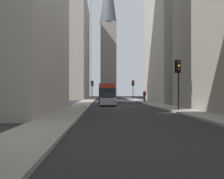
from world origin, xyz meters
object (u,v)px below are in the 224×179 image
pedestrian (145,95)px  discarded_bottle (85,107)px  sedan_silver (108,100)px  delivery_truck (107,93)px  traffic_light_foreground (178,73)px  traffic_light_far_junction (133,85)px  traffic_light_midblock (92,86)px

pedestrian → discarded_bottle: (-17.15, 8.22, -0.86)m
sedan_silver → pedestrian: pedestrian is taller
delivery_truck → discarded_bottle: size_ratio=23.93×
delivery_truck → traffic_light_foreground: 17.59m
traffic_light_far_junction → pedestrian: (-8.78, -0.72, -1.79)m
sedan_silver → traffic_light_foreground: traffic_light_foreground is taller
sedan_silver → traffic_light_far_junction: bearing=-15.5°
pedestrian → discarded_bottle: size_ratio=6.56×
delivery_truck → discarded_bottle: delivery_truck is taller
delivery_truck → pedestrian: delivery_truck is taller
traffic_light_midblock → discarded_bottle: traffic_light_midblock is taller
discarded_bottle → traffic_light_midblock: bearing=0.9°
traffic_light_far_junction → discarded_bottle: (-25.93, 7.50, -2.64)m
sedan_silver → pedestrian: bearing=-30.2°
sedan_silver → pedestrian: 11.99m
sedan_silver → discarded_bottle: (-6.79, 2.19, -0.42)m
traffic_light_foreground → traffic_light_far_junction: (27.65, 0.27, -0.27)m
traffic_light_midblock → traffic_light_far_junction: 7.96m
sedan_silver → discarded_bottle: bearing=162.1°
delivery_truck → discarded_bottle: 15.08m
delivery_truck → pedestrian: (2.27, -6.03, -0.35)m
sedan_silver → traffic_light_far_junction: traffic_light_far_junction is taller
traffic_light_foreground → discarded_bottle: bearing=77.5°
delivery_truck → pedestrian: size_ratio=3.65×
sedan_silver → traffic_light_foreground: size_ratio=1.04×
sedan_silver → traffic_light_midblock: bearing=7.6°
pedestrian → delivery_truck: bearing=110.6°
traffic_light_midblock → traffic_light_far_junction: size_ratio=0.98×
sedan_silver → traffic_light_far_junction: size_ratio=1.15×
sedan_silver → traffic_light_midblock: traffic_light_midblock is taller
traffic_light_midblock → discarded_bottle: size_ratio=13.57×
traffic_light_foreground → traffic_light_far_junction: traffic_light_foreground is taller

